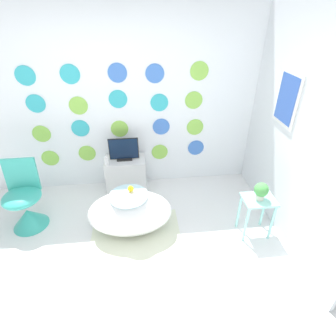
% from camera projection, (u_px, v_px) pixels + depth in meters
% --- Properties ---
extents(ground_plane, '(12.00, 12.00, 0.00)m').
position_uv_depth(ground_plane, '(123.00, 285.00, 2.69)').
color(ground_plane, white).
extents(wall_back_dotted, '(4.86, 0.05, 2.60)m').
position_uv_depth(wall_back_dotted, '(119.00, 103.00, 3.58)').
color(wall_back_dotted, white).
rests_on(wall_back_dotted, ground_plane).
extents(wall_right, '(0.06, 2.86, 2.60)m').
position_uv_depth(wall_right, '(288.00, 123.00, 2.96)').
color(wall_right, silver).
rests_on(wall_right, ground_plane).
extents(rug, '(1.10, 1.00, 0.01)m').
position_uv_depth(rug, '(136.00, 240.00, 3.20)').
color(rug, silver).
rests_on(rug, ground_plane).
extents(bathtub, '(1.01, 0.56, 0.57)m').
position_uv_depth(bathtub, '(130.00, 213.00, 3.19)').
color(bathtub, white).
rests_on(bathtub, ground_plane).
extents(rubber_duck, '(0.07, 0.08, 0.08)m').
position_uv_depth(rubber_duck, '(131.00, 189.00, 3.07)').
color(rubber_duck, yellow).
rests_on(rubber_duck, bathtub).
extents(chair, '(0.46, 0.46, 0.89)m').
position_uv_depth(chair, '(26.00, 207.00, 3.28)').
color(chair, '#38B2A3').
rests_on(chair, ground_plane).
extents(tv_cabinet, '(0.59, 0.36, 0.53)m').
position_uv_depth(tv_cabinet, '(126.00, 175.00, 3.94)').
color(tv_cabinet, silver).
rests_on(tv_cabinet, ground_plane).
extents(tv, '(0.42, 0.12, 0.33)m').
position_uv_depth(tv, '(124.00, 150.00, 3.72)').
color(tv, black).
rests_on(tv, tv_cabinet).
extents(vase, '(0.07, 0.07, 0.13)m').
position_uv_depth(vase, '(107.00, 161.00, 3.65)').
color(vase, white).
rests_on(vase, tv_cabinet).
extents(side_table, '(0.37, 0.29, 0.54)m').
position_uv_depth(side_table, '(257.00, 208.00, 3.09)').
color(side_table, '#99E0D8').
rests_on(side_table, ground_plane).
extents(potted_plant_left, '(0.16, 0.16, 0.21)m').
position_uv_depth(potted_plant_left, '(261.00, 191.00, 2.96)').
color(potted_plant_left, beige).
rests_on(potted_plant_left, side_table).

